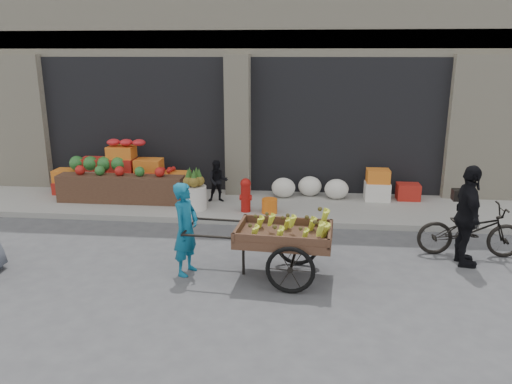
# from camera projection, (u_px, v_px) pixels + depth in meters

# --- Properties ---
(ground) EXTENTS (80.00, 80.00, 0.00)m
(ground) POSITION_uv_depth(u_px,v_px,m) (191.00, 295.00, 7.07)
(ground) COLOR #424244
(ground) RESTS_ON ground
(sidewalk) EXTENTS (18.00, 2.20, 0.12)m
(sidewalk) POSITION_uv_depth(u_px,v_px,m) (233.00, 206.00, 10.98)
(sidewalk) COLOR gray
(sidewalk) RESTS_ON ground
(building) EXTENTS (14.00, 6.45, 7.00)m
(building) POSITION_uv_depth(u_px,v_px,m) (252.00, 50.00, 13.85)
(building) COLOR beige
(building) RESTS_ON ground
(fruit_display) EXTENTS (3.10, 1.12, 1.24)m
(fruit_display) POSITION_uv_depth(u_px,v_px,m) (127.00, 173.00, 11.33)
(fruit_display) COLOR #AC2017
(fruit_display) RESTS_ON sidewalk
(pineapple_bin) EXTENTS (0.52, 0.52, 0.50)m
(pineapple_bin) POSITION_uv_depth(u_px,v_px,m) (194.00, 198.00, 10.50)
(pineapple_bin) COLOR silver
(pineapple_bin) RESTS_ON sidewalk
(fire_hydrant) EXTENTS (0.22, 0.22, 0.71)m
(fire_hydrant) POSITION_uv_depth(u_px,v_px,m) (246.00, 194.00, 10.30)
(fire_hydrant) COLOR #A5140F
(fire_hydrant) RESTS_ON sidewalk
(orange_bucket) EXTENTS (0.32, 0.32, 0.30)m
(orange_bucket) POSITION_uv_depth(u_px,v_px,m) (270.00, 206.00, 10.27)
(orange_bucket) COLOR orange
(orange_bucket) RESTS_ON sidewalk
(right_bay_goods) EXTENTS (3.35, 0.60, 0.70)m
(right_bay_goods) POSITION_uv_depth(u_px,v_px,m) (352.00, 187.00, 11.20)
(right_bay_goods) COLOR silver
(right_bay_goods) RESTS_ON sidewalk
(seated_person) EXTENTS (0.51, 0.43, 0.93)m
(seated_person) POSITION_uv_depth(u_px,v_px,m) (218.00, 181.00, 10.97)
(seated_person) COLOR black
(seated_person) RESTS_ON sidewalk
(banana_cart) EXTENTS (2.48, 1.17, 1.01)m
(banana_cart) POSITION_uv_depth(u_px,v_px,m) (281.00, 232.00, 7.44)
(banana_cart) COLOR brown
(banana_cart) RESTS_ON ground
(vendor_woman) EXTENTS (0.48, 0.60, 1.45)m
(vendor_woman) POSITION_uv_depth(u_px,v_px,m) (186.00, 229.00, 7.60)
(vendor_woman) COLOR #105C7E
(vendor_woman) RESTS_ON ground
(bicycle) EXTENTS (1.72, 0.62, 0.90)m
(bicycle) POSITION_uv_depth(u_px,v_px,m) (470.00, 230.00, 8.34)
(bicycle) COLOR black
(bicycle) RESTS_ON ground
(cyclist) EXTENTS (0.41, 0.97, 1.65)m
(cyclist) POSITION_uv_depth(u_px,v_px,m) (468.00, 216.00, 7.88)
(cyclist) COLOR black
(cyclist) RESTS_ON ground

